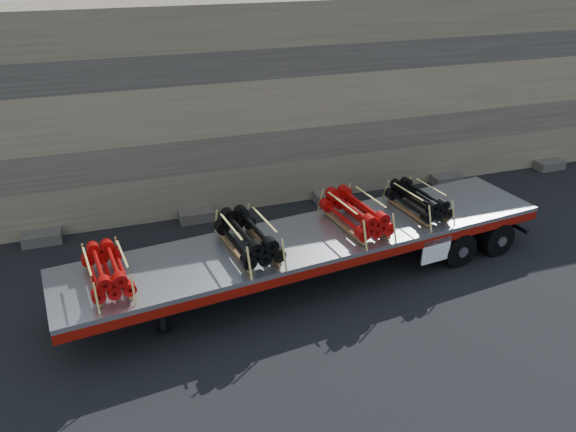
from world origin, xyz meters
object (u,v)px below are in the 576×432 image
at_px(trailer, 314,257).
at_px(bundle_front, 107,271).
at_px(bundle_midfront, 248,237).
at_px(bundle_midrear, 356,213).
at_px(bundle_rear, 418,201).

relative_size(trailer, bundle_front, 7.19).
distance_m(trailer, bundle_front, 5.67).
relative_size(bundle_midfront, bundle_midrear, 1.00).
bearing_deg(bundle_front, trailer, 0.00).
bearing_deg(bundle_rear, bundle_midfront, 180.00).
distance_m(trailer, bundle_rear, 3.65).
height_order(bundle_front, bundle_rear, bundle_rear).
bearing_deg(bundle_midfront, bundle_front, -180.00).
distance_m(trailer, bundle_midfront, 2.26).
xyz_separation_m(trailer, bundle_rear, (3.46, 0.41, 1.06)).
xyz_separation_m(bundle_midfront, bundle_rear, (5.42, 0.64, -0.04)).
relative_size(trailer, bundle_midfront, 6.21).
bearing_deg(bundle_midrear, bundle_midfront, 180.00).
relative_size(trailer, bundle_rear, 6.97).
xyz_separation_m(bundle_front, bundle_midrear, (6.83, 0.80, 0.05)).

